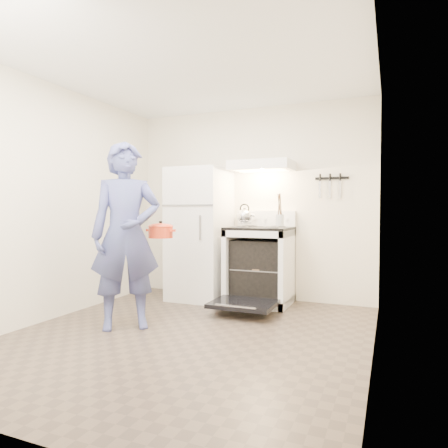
{
  "coord_description": "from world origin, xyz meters",
  "views": [
    {
      "loc": [
        1.71,
        -3.23,
        1.16
      ],
      "look_at": [
        -0.05,
        1.0,
        1.0
      ],
      "focal_mm": 32.0,
      "sensor_mm": 36.0,
      "label": 1
    }
  ],
  "objects": [
    {
      "name": "tea_kettle",
      "position": [
        -0.0,
        1.57,
        1.09
      ],
      "size": [
        0.24,
        0.2,
        0.29
      ],
      "primitive_type": null,
      "color": "#B7B7BC",
      "rests_on": "cooktop"
    },
    {
      "name": "oven_rack",
      "position": [
        0.23,
        1.48,
        0.44
      ],
      "size": [
        0.6,
        0.52,
        0.01
      ],
      "primitive_type": "cube",
      "color": "gray",
      "rests_on": "stove_body"
    },
    {
      "name": "backsplash",
      "position": [
        0.23,
        1.76,
        1.05
      ],
      "size": [
        0.76,
        0.07,
        0.2
      ],
      "primitive_type": "cube",
      "color": "white",
      "rests_on": "cooktop"
    },
    {
      "name": "dutch_oven",
      "position": [
        -0.46,
        0.29,
        0.93
      ],
      "size": [
        0.32,
        0.25,
        0.22
      ],
      "primitive_type": null,
      "color": "red",
      "rests_on": "person"
    },
    {
      "name": "utensil_jar",
      "position": [
        0.55,
        1.22,
        1.05
      ],
      "size": [
        0.11,
        0.11,
        0.13
      ],
      "primitive_type": "cylinder",
      "rotation": [
        0.0,
        0.0,
        -0.25
      ],
      "color": "silver",
      "rests_on": "cooktop"
    },
    {
      "name": "cooktop",
      "position": [
        0.23,
        1.48,
        0.94
      ],
      "size": [
        0.76,
        0.65,
        0.03
      ],
      "primitive_type": "cube",
      "color": "black",
      "rests_on": "stove_body"
    },
    {
      "name": "back_wall",
      "position": [
        0.0,
        1.8,
        1.25
      ],
      "size": [
        3.2,
        0.02,
        2.5
      ],
      "primitive_type": "cube",
      "color": "beige",
      "rests_on": "ground"
    },
    {
      "name": "knife_strip",
      "position": [
        1.05,
        1.79,
        1.55
      ],
      "size": [
        0.4,
        0.02,
        0.03
      ],
      "primitive_type": "cube",
      "color": "black",
      "rests_on": "back_wall"
    },
    {
      "name": "oven_door",
      "position": [
        0.23,
        0.88,
        0.12
      ],
      "size": [
        0.7,
        0.54,
        0.04
      ],
      "primitive_type": "cube",
      "color": "black",
      "rests_on": "floor"
    },
    {
      "name": "stove_body",
      "position": [
        0.23,
        1.48,
        0.46
      ],
      "size": [
        0.76,
        0.65,
        0.92
      ],
      "primitive_type": "cube",
      "color": "white",
      "rests_on": "floor"
    },
    {
      "name": "pizza_stone",
      "position": [
        0.26,
        1.4,
        0.45
      ],
      "size": [
        0.35,
        0.35,
        0.02
      ],
      "primitive_type": "cylinder",
      "color": "#886146",
      "rests_on": "oven_rack"
    },
    {
      "name": "range_hood",
      "position": [
        0.23,
        1.55,
        1.71
      ],
      "size": [
        0.76,
        0.5,
        0.12
      ],
      "primitive_type": "cube",
      "color": "white",
      "rests_on": "back_wall"
    },
    {
      "name": "floor",
      "position": [
        0.0,
        0.0,
        0.0
      ],
      "size": [
        3.6,
        3.6,
        0.0
      ],
      "primitive_type": "plane",
      "color": "brown",
      "rests_on": "ground"
    },
    {
      "name": "person",
      "position": [
        -0.67,
        0.0,
        0.91
      ],
      "size": [
        0.79,
        0.76,
        1.83
      ],
      "primitive_type": "imported",
      "rotation": [
        0.0,
        0.0,
        0.68
      ],
      "color": "#3A4976",
      "rests_on": "floor"
    },
    {
      "name": "refrigerator",
      "position": [
        -0.58,
        1.45,
        0.85
      ],
      "size": [
        0.7,
        0.7,
        1.7
      ],
      "primitive_type": "cube",
      "color": "white",
      "rests_on": "floor"
    }
  ]
}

